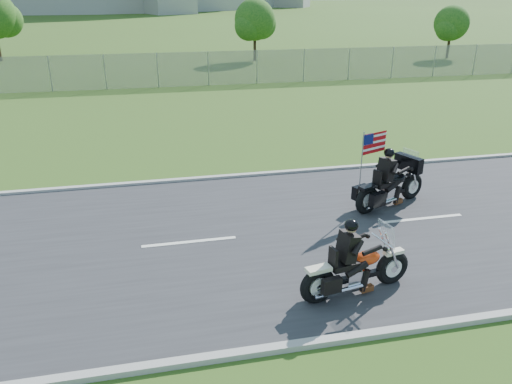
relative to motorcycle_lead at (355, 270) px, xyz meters
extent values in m
plane|color=#2F4515|center=(-0.96, 2.74, -0.52)|extent=(420.00, 420.00, 0.00)
cube|color=#28282B|center=(-0.96, 2.74, -0.50)|extent=(120.00, 8.00, 0.04)
cube|color=#9E9B93|center=(-0.96, 6.79, -0.47)|extent=(120.00, 0.18, 0.12)
cube|color=#9E9B93|center=(-0.96, -1.31, -0.47)|extent=(120.00, 0.18, 0.12)
cube|color=gray|center=(-5.96, 22.74, 0.48)|extent=(60.00, 0.03, 2.00)
cylinder|color=#382316|center=(5.04, 32.74, 0.74)|extent=(0.22, 0.22, 2.52)
sphere|color=#124513|center=(5.04, 32.74, 2.63)|extent=(3.20, 3.20, 3.20)
sphere|color=#124513|center=(5.68, 33.22, 2.27)|extent=(2.40, 2.40, 2.40)
sphere|color=#124513|center=(4.48, 32.34, 2.18)|extent=(2.24, 2.24, 2.24)
sphere|color=#124513|center=(-14.24, 37.28, 2.58)|extent=(2.70, 2.70, 2.70)
cylinder|color=#382316|center=(21.04, 30.74, 0.60)|extent=(0.22, 0.22, 2.24)
sphere|color=#124513|center=(21.04, 30.74, 2.28)|extent=(2.80, 2.80, 2.80)
sphere|color=#124513|center=(21.60, 31.16, 1.96)|extent=(2.10, 2.10, 2.10)
sphere|color=#124513|center=(20.55, 30.39, 1.88)|extent=(1.96, 1.96, 1.96)
torus|color=black|center=(0.87, 0.17, -0.14)|extent=(0.76, 0.32, 0.74)
torus|color=black|center=(-0.80, -0.15, -0.14)|extent=(0.76, 0.32, 0.74)
ellipsoid|color=red|center=(0.26, 0.05, 0.22)|extent=(0.61, 0.42, 0.28)
cube|color=black|center=(-0.26, -0.05, 0.18)|extent=(0.60, 0.40, 0.12)
cube|color=black|center=(-0.21, -0.04, 0.57)|extent=(0.31, 0.44, 0.55)
sphere|color=black|center=(-0.16, -0.03, 1.00)|extent=(0.32, 0.32, 0.27)
cube|color=silver|center=(0.65, 0.12, 0.70)|extent=(0.13, 0.46, 0.40)
torus|color=black|center=(3.41, 4.07, -0.13)|extent=(0.78, 0.46, 0.77)
torus|color=black|center=(1.77, 3.41, -0.13)|extent=(0.78, 0.46, 0.77)
ellipsoid|color=black|center=(2.80, 3.82, 0.25)|extent=(0.66, 0.52, 0.29)
cube|color=black|center=(2.30, 3.62, 0.20)|extent=(0.65, 0.50, 0.12)
cube|color=black|center=(2.35, 3.64, 0.61)|extent=(0.39, 0.48, 0.57)
sphere|color=black|center=(2.40, 3.66, 1.05)|extent=(0.36, 0.36, 0.28)
cube|color=black|center=(3.17, 3.97, 0.61)|extent=(0.52, 0.86, 0.41)
cube|color=#B70C11|center=(1.98, 3.72, 1.33)|extent=(0.78, 0.33, 0.54)
camera|label=1|loc=(-3.62, -7.71, 5.07)|focal=35.00mm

